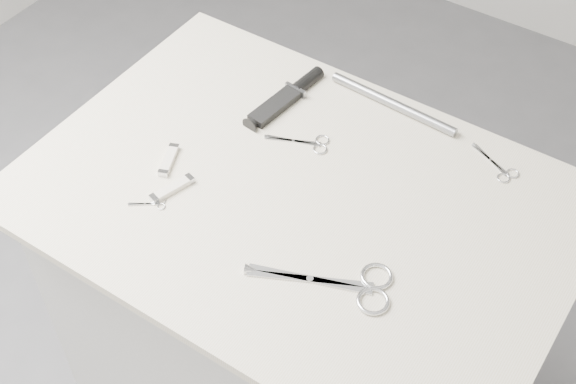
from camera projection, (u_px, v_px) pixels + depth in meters
The scene contains 10 objects.
plinth at pixel (297, 335), 1.81m from camera, with size 0.90×0.60×0.90m, color silver.
display_board at pixel (299, 200), 1.47m from camera, with size 1.00×0.70×0.02m, color beige.
large_shears at pixel (351, 285), 1.32m from camera, with size 0.24×0.15×0.01m.
embroidery_scissors_a at pixel (309, 143), 1.55m from camera, with size 0.12×0.08×0.00m.
embroidery_scissors_b at pixel (500, 168), 1.50m from camera, with size 0.11×0.07×0.00m.
tiny_scissors at pixel (153, 204), 1.44m from camera, with size 0.06×0.05×0.00m.
sheathed_knife at pixel (290, 95), 1.64m from camera, with size 0.06×0.21×0.03m.
pocket_knife_a at pixel (172, 189), 1.46m from camera, with size 0.04×0.09×0.01m.
pocket_knife_b at pixel (169, 160), 1.51m from camera, with size 0.05×0.08×0.01m.
metal_rail at pixel (393, 104), 1.61m from camera, with size 0.02×0.02×0.29m, color gray.
Camera 1 is at (0.52, -0.82, 2.01)m, focal length 50.00 mm.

